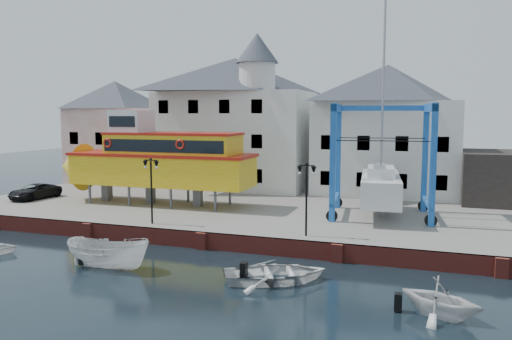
% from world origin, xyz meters
% --- Properties ---
extents(ground, '(140.00, 140.00, 0.00)m').
position_xyz_m(ground, '(0.00, 0.00, 0.00)').
color(ground, '#17252C').
rests_on(ground, ground).
extents(hardstanding, '(44.00, 22.00, 1.00)m').
position_xyz_m(hardstanding, '(0.00, 11.00, 0.50)').
color(hardstanding, slate).
rests_on(hardstanding, ground).
extents(quay_wall, '(44.00, 0.47, 1.00)m').
position_xyz_m(quay_wall, '(-0.00, 0.10, 0.50)').
color(quay_wall, maroon).
rests_on(quay_wall, ground).
extents(building_pink, '(8.00, 7.00, 10.30)m').
position_xyz_m(building_pink, '(-18.00, 18.00, 6.15)').
color(building_pink, tan).
rests_on(building_pink, hardstanding).
extents(building_white_main, '(14.00, 8.30, 14.00)m').
position_xyz_m(building_white_main, '(-4.87, 18.39, 7.34)').
color(building_white_main, silver).
rests_on(building_white_main, hardstanding).
extents(building_white_right, '(12.00, 8.00, 11.20)m').
position_xyz_m(building_white_right, '(9.00, 19.00, 6.60)').
color(building_white_right, silver).
rests_on(building_white_right, hardstanding).
extents(lamp_post_left, '(1.12, 0.32, 4.20)m').
position_xyz_m(lamp_post_left, '(-4.00, 1.20, 4.17)').
color(lamp_post_left, black).
rests_on(lamp_post_left, hardstanding).
extents(lamp_post_right, '(1.12, 0.32, 4.20)m').
position_xyz_m(lamp_post_right, '(6.00, 1.20, 4.17)').
color(lamp_post_right, black).
rests_on(lamp_post_right, hardstanding).
extents(tour_boat, '(16.60, 4.07, 7.22)m').
position_xyz_m(tour_boat, '(-7.86, 7.60, 4.41)').
color(tour_boat, '#59595E').
rests_on(tour_boat, hardstanding).
extents(travel_lift, '(7.32, 9.89, 14.65)m').
position_xyz_m(travel_lift, '(9.41, 9.15, 3.44)').
color(travel_lift, '#133F9F').
rests_on(travel_lift, hardstanding).
extents(van, '(2.47, 4.56, 1.22)m').
position_xyz_m(van, '(-18.04, 6.38, 1.61)').
color(van, black).
rests_on(van, hardstanding).
extents(motorboat_a, '(4.77, 1.95, 1.82)m').
position_xyz_m(motorboat_a, '(-2.95, -4.94, 0.00)').
color(motorboat_a, silver).
rests_on(motorboat_a, ground).
extents(motorboat_b, '(5.95, 5.33, 1.02)m').
position_xyz_m(motorboat_b, '(5.74, -4.05, 0.00)').
color(motorboat_b, silver).
rests_on(motorboat_b, ground).
extents(motorboat_c, '(4.05, 3.82, 1.69)m').
position_xyz_m(motorboat_c, '(13.08, -5.98, 0.00)').
color(motorboat_c, silver).
rests_on(motorboat_c, ground).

